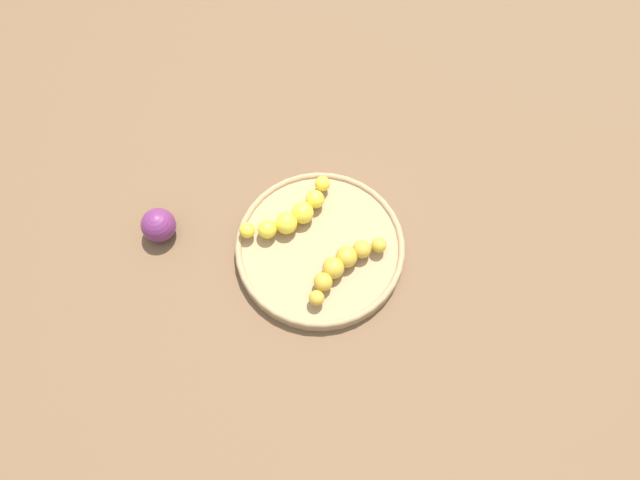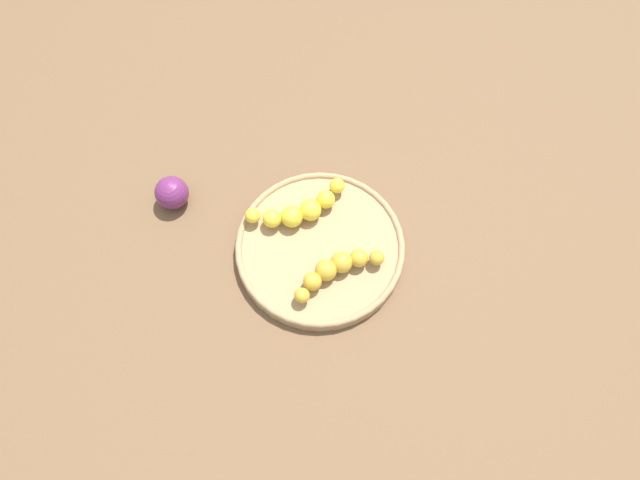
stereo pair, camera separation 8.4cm
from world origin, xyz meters
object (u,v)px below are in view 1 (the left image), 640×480
object	(u,v)px
fruit_bowl	(320,247)
banana_yellow	(292,215)
banana_spotted	(342,265)
plum_purple	(159,225)

from	to	relation	value
fruit_bowl	banana_yellow	bearing A→B (deg)	-25.83
banana_spotted	plum_purple	distance (m)	0.28
plum_purple	banana_spotted	bearing A→B (deg)	-174.28
plum_purple	banana_yellow	bearing A→B (deg)	-156.72
fruit_bowl	plum_purple	size ratio (longest dim) A/B	4.87
banana_yellow	banana_spotted	bearing A→B (deg)	6.83
banana_spotted	plum_purple	bearing A→B (deg)	34.28
plum_purple	fruit_bowl	bearing A→B (deg)	-167.40
fruit_bowl	banana_yellow	world-z (taller)	banana_yellow
fruit_bowl	banana_spotted	distance (m)	0.05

